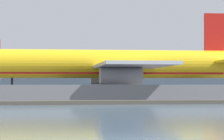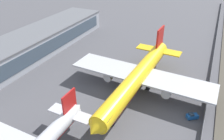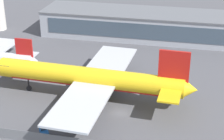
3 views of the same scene
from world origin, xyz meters
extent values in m
plane|color=#4C4C51|center=(0.00, 0.00, 0.00)|extent=(500.00, 500.00, 0.00)
cylinder|color=yellow|center=(-9.37, 5.31, 6.29)|extent=(49.33, 7.40, 5.13)
cone|color=yellow|center=(16.59, 4.11, 6.29)|extent=(3.55, 4.77, 4.62)
cube|color=#232D3D|center=(-31.95, 6.35, 6.93)|extent=(3.02, 4.49, 1.54)
cube|color=red|center=(-9.37, 5.31, 4.88)|extent=(41.92, 6.03, 0.92)
cube|color=#B7BABF|center=(-7.46, -6.59, 5.65)|extent=(11.89, 24.06, 0.51)
cube|color=#B7BABF|center=(-6.37, 16.98, 5.65)|extent=(11.89, 24.06, 0.51)
cylinder|color=#B7BABF|center=(-8.85, -4.63, 3.98)|extent=(7.00, 3.14, 2.82)
cylinder|color=#B7BABF|center=(-7.93, 15.16, 3.98)|extent=(7.00, 3.14, 2.82)
cube|color=red|center=(12.23, 4.31, 11.42)|extent=(7.39, 0.96, 8.72)
cube|color=yellow|center=(12.03, -0.01, 6.67)|extent=(5.31, 8.87, 0.41)
cube|color=yellow|center=(12.43, 8.63, 6.67)|extent=(5.31, 8.87, 0.41)
cylinder|color=black|center=(-26.55, 6.10, 2.22)|extent=(0.36, 0.36, 3.00)
cylinder|color=black|center=(-26.55, 6.10, 0.72)|extent=(1.46, 0.63, 1.44)
cylinder|color=black|center=(-6.06, 2.46, 2.22)|extent=(0.41, 0.41, 3.00)
cylinder|color=black|center=(-6.06, 2.46, 0.72)|extent=(1.70, 1.23, 1.65)
cylinder|color=black|center=(-5.81, 7.84, 2.22)|extent=(0.41, 0.41, 3.00)
cylinder|color=black|center=(-5.81, 7.84, 0.72)|extent=(1.70, 1.23, 1.65)
cone|color=silver|center=(-28.56, 15.66, 4.50)|extent=(2.43, 3.34, 3.31)
cube|color=#B21919|center=(-31.67, 15.70, 8.18)|extent=(5.26, 0.51, 6.25)
cube|color=silver|center=(-31.71, 12.62, 4.78)|extent=(3.59, 6.21, 0.29)
cube|color=silver|center=(-31.63, 18.78, 4.78)|extent=(3.59, 6.21, 0.29)
cube|color=#19519E|center=(-14.44, -13.00, 0.75)|extent=(3.16, 3.53, 1.11)
cube|color=#283847|center=(-14.68, -12.67, 1.55)|extent=(1.69, 1.66, 0.50)
cylinder|color=black|center=(-15.57, -12.59, 0.35)|extent=(0.59, 0.70, 0.70)
cylinder|color=black|center=(-14.47, -11.80, 0.35)|extent=(0.59, 0.70, 0.70)
cylinder|color=black|center=(-14.42, -14.20, 0.35)|extent=(0.59, 0.70, 0.70)
cylinder|color=black|center=(-13.31, -13.41, 0.35)|extent=(0.59, 0.70, 0.70)
cube|color=#9EA3AD|center=(1.61, 56.63, 4.66)|extent=(83.73, 17.93, 9.31)
cube|color=#3D4C5B|center=(1.61, 47.59, 5.12)|extent=(77.04, 0.16, 5.59)
cube|color=#5B5E63|center=(1.61, 56.63, 9.56)|extent=(84.33, 18.53, 0.50)
camera|label=1|loc=(-24.33, -89.41, 2.71)|focal=85.00mm
camera|label=2|loc=(-66.24, -12.43, 42.68)|focal=35.00mm
camera|label=3|loc=(15.57, -77.72, 48.00)|focal=60.00mm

